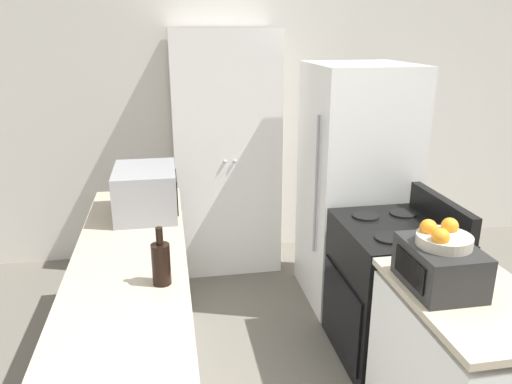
{
  "coord_description": "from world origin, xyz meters",
  "views": [
    {
      "loc": [
        -0.54,
        -1.25,
        2.07
      ],
      "look_at": [
        0.0,
        1.78,
        1.05
      ],
      "focal_mm": 35.0,
      "sensor_mm": 36.0,
      "label": 1
    }
  ],
  "objects_px": {
    "refrigerator": "(355,187)",
    "stove": "(390,291)",
    "pantry_cabinet": "(225,153)",
    "wine_bottle": "(161,263)",
    "microwave": "(146,192)",
    "toaster_oven": "(440,266)",
    "fruit_bowl": "(443,237)"
  },
  "relations": [
    {
      "from": "toaster_oven",
      "to": "fruit_bowl",
      "type": "bearing_deg",
      "value": 83.5
    },
    {
      "from": "refrigerator",
      "to": "microwave",
      "type": "relative_size",
      "value": 3.62
    },
    {
      "from": "stove",
      "to": "wine_bottle",
      "type": "height_order",
      "value": "wine_bottle"
    },
    {
      "from": "pantry_cabinet",
      "to": "fruit_bowl",
      "type": "relative_size",
      "value": 8.25
    },
    {
      "from": "wine_bottle",
      "to": "fruit_bowl",
      "type": "xyz_separation_m",
      "value": [
        1.27,
        -0.25,
        0.14
      ]
    },
    {
      "from": "pantry_cabinet",
      "to": "microwave",
      "type": "height_order",
      "value": "pantry_cabinet"
    },
    {
      "from": "refrigerator",
      "to": "toaster_oven",
      "type": "bearing_deg",
      "value": -96.8
    },
    {
      "from": "pantry_cabinet",
      "to": "stove",
      "type": "distance_m",
      "value": 1.87
    },
    {
      "from": "microwave",
      "to": "toaster_oven",
      "type": "relative_size",
      "value": 1.29
    },
    {
      "from": "refrigerator",
      "to": "wine_bottle",
      "type": "relative_size",
      "value": 6.41
    },
    {
      "from": "toaster_oven",
      "to": "fruit_bowl",
      "type": "relative_size",
      "value": 1.56
    },
    {
      "from": "refrigerator",
      "to": "wine_bottle",
      "type": "height_order",
      "value": "refrigerator"
    },
    {
      "from": "pantry_cabinet",
      "to": "stove",
      "type": "relative_size",
      "value": 1.92
    },
    {
      "from": "refrigerator",
      "to": "fruit_bowl",
      "type": "xyz_separation_m",
      "value": [
        -0.18,
        -1.53,
        0.25
      ]
    },
    {
      "from": "stove",
      "to": "fruit_bowl",
      "type": "height_order",
      "value": "fruit_bowl"
    },
    {
      "from": "refrigerator",
      "to": "microwave",
      "type": "bearing_deg",
      "value": -168.32
    },
    {
      "from": "pantry_cabinet",
      "to": "refrigerator",
      "type": "bearing_deg",
      "value": -40.01
    },
    {
      "from": "microwave",
      "to": "pantry_cabinet",
      "type": "bearing_deg",
      "value": 59.18
    },
    {
      "from": "wine_bottle",
      "to": "fruit_bowl",
      "type": "distance_m",
      "value": 1.3
    },
    {
      "from": "microwave",
      "to": "fruit_bowl",
      "type": "height_order",
      "value": "fruit_bowl"
    },
    {
      "from": "refrigerator",
      "to": "stove",
      "type": "bearing_deg",
      "value": -92.68
    },
    {
      "from": "pantry_cabinet",
      "to": "wine_bottle",
      "type": "bearing_deg",
      "value": -105.08
    },
    {
      "from": "stove",
      "to": "toaster_oven",
      "type": "bearing_deg",
      "value": -101.18
    },
    {
      "from": "toaster_oven",
      "to": "microwave",
      "type": "bearing_deg",
      "value": 138.17
    },
    {
      "from": "microwave",
      "to": "wine_bottle",
      "type": "height_order",
      "value": "microwave"
    },
    {
      "from": "fruit_bowl",
      "to": "refrigerator",
      "type": "bearing_deg",
      "value": 83.19
    },
    {
      "from": "wine_bottle",
      "to": "stove",
      "type": "bearing_deg",
      "value": 18.69
    },
    {
      "from": "wine_bottle",
      "to": "refrigerator",
      "type": "bearing_deg",
      "value": 41.36
    },
    {
      "from": "refrigerator",
      "to": "microwave",
      "type": "distance_m",
      "value": 1.58
    },
    {
      "from": "stove",
      "to": "refrigerator",
      "type": "relative_size",
      "value": 0.59
    },
    {
      "from": "pantry_cabinet",
      "to": "fruit_bowl",
      "type": "distance_m",
      "value": 2.4
    },
    {
      "from": "stove",
      "to": "toaster_oven",
      "type": "distance_m",
      "value": 0.93
    }
  ]
}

